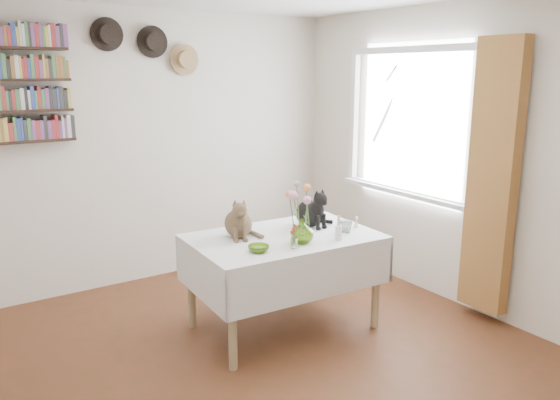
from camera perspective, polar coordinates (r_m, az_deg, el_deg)
room at (r=3.19m, az=-0.47°, el=0.70°), size 4.08×4.58×2.58m
window at (r=5.04m, az=13.40°, el=6.68°), size 0.12×1.52×1.32m
curtain at (r=4.45m, az=21.33°, el=2.09°), size 0.12×0.38×2.10m
dining_table at (r=4.16m, az=0.38°, el=-6.16°), size 1.43×0.97×0.74m
tabby_cat at (r=4.05m, az=-4.40°, el=-1.70°), size 0.30×0.33×0.32m
black_cat at (r=4.34m, az=3.12°, el=-0.67°), size 0.25×0.30×0.32m
flower_vase at (r=3.92m, az=2.33°, el=-3.26°), size 0.18×0.18×0.18m
green_bowl at (r=3.75m, az=-2.25°, el=-5.10°), size 0.15×0.15×0.05m
drinking_glass at (r=4.20m, az=6.91°, el=-2.80°), size 0.13×0.13×0.09m
candlestick at (r=4.02m, az=6.12°, el=-3.30°), size 0.05×0.05×0.19m
berry_jar at (r=3.79m, az=1.47°, el=-3.82°), size 0.05×0.05×0.20m
porcelain_figurine at (r=4.35m, az=7.97°, el=-2.35°), size 0.05×0.05×0.09m
flower_bouquet at (r=3.87m, az=2.24°, el=0.40°), size 0.17×0.12×0.39m
bookshelf_unit at (r=4.80m, az=-27.05°, el=10.65°), size 1.00×0.16×0.91m
wall_hats at (r=5.13m, az=-13.45°, el=15.43°), size 0.98×0.09×0.48m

